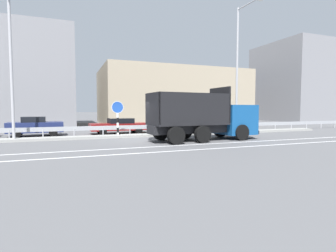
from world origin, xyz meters
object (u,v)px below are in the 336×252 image
Objects in this scene: dump_truck at (214,121)px; parked_car_6 at (217,123)px; street_lamp_2 at (238,64)px; parked_car_4 at (119,126)px; street_lamp_1 at (11,63)px; parked_car_3 at (36,126)px; median_road_sign at (118,118)px; parked_car_5 at (173,124)px.

parked_car_6 is (4.45, 6.95, -0.56)m from dump_truck.
street_lamp_2 is 2.18× the size of parked_car_4.
street_lamp_1 is 2.26× the size of parked_car_3.
parked_car_6 is at bearing 143.44° from dump_truck.
parked_car_4 is at bearing 77.67° from median_road_sign.
street_lamp_1 is 13.36m from parked_car_5.
street_lamp_2 reaches higher than parked_car_5.
street_lamp_1 is 2.11× the size of parked_car_5.
median_road_sign is 0.25× the size of street_lamp_2.
parked_car_6 is (4.70, 0.04, -0.04)m from parked_car_5.
street_lamp_2 is 11.22m from parked_car_4.
median_road_sign is at bearing 178.74° from street_lamp_2.
median_road_sign is 0.62× the size of parked_car_5.
median_road_sign reaches higher than parked_car_5.
median_road_sign is 7.42m from street_lamp_1.
street_lamp_2 is 2.45× the size of parked_car_6.
parked_car_3 is at bearing 167.96° from street_lamp_2.
parked_car_5 is (12.19, 3.55, -4.17)m from street_lamp_1.
parked_car_4 is at bearing -85.60° from parked_car_6.
parked_car_5 reaches higher than parked_car_4.
street_lamp_2 is 7.66m from parked_car_5.
street_lamp_1 is at bearing -76.25° from parked_car_6.
parked_car_5 is at bearing 88.18° from parked_car_3.
parked_car_5 is at bearing -88.07° from parked_car_4.
parked_car_4 is at bearing -82.69° from parked_car_5.
median_road_sign is at bearing 164.95° from parked_car_4.
street_lamp_1 is at bearing 179.88° from street_lamp_2.
parked_car_3 is at bearing -124.05° from dump_truck.
street_lamp_1 is at bearing -17.95° from parked_car_3.
parked_car_3 is 11.29m from parked_car_5.
dump_truck is at bearing 4.74° from parked_car_5.
dump_truck is 8.27m from parked_car_6.
parked_car_4 is 4.99m from parked_car_5.
parked_car_5 is (-4.49, 3.58, -5.06)m from street_lamp_2.
street_lamp_1 reaches higher than parked_car_3.
parked_car_6 is at bearing 86.71° from street_lamp_2.
street_lamp_1 is (-12.44, 3.36, 3.65)m from dump_truck.
parked_car_4 is (7.21, 3.14, -4.22)m from street_lamp_1.
street_lamp_1 is at bearing -178.35° from median_road_sign.
parked_car_3 is 0.92× the size of parked_car_6.
parked_car_3 is 6.32m from parked_car_4.
street_lamp_2 is at bearing -0.12° from street_lamp_1.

